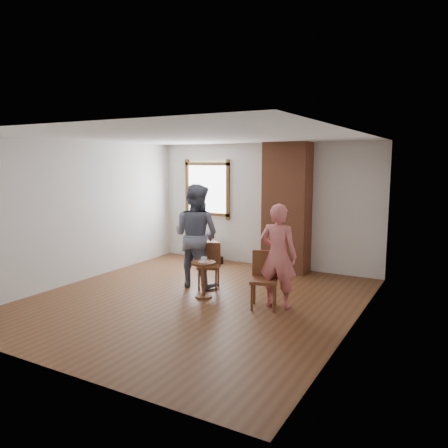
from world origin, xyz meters
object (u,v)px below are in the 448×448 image
Objects in this scene: man at (196,236)px; person_pink at (278,256)px; stoneware_crock at (210,252)px; dining_chair_left at (209,263)px; dining_chair_right at (264,276)px; side_table at (204,274)px.

person_pink is at bearing 168.69° from man.
stoneware_crock is 1.95m from man.
man is (-0.27, -0.00, 0.47)m from dining_chair_left.
person_pink is (0.18, 0.09, 0.32)m from dining_chair_right.
dining_chair_right is at bearing 3.80° from side_table.
dining_chair_left is at bearing -59.60° from stoneware_crock.
stoneware_crock is at bearing -66.03° from man.
dining_chair_left is 0.92× the size of dining_chair_right.
person_pink reaches higher than dining_chair_left.
man is at bearing -67.06° from stoneware_crock.
dining_chair_right is 1.66m from man.
dining_chair_left is 1.32× the size of side_table.
dining_chair_right is 1.44× the size of side_table.
side_table is (-1.06, -0.07, -0.08)m from dining_chair_right.
dining_chair_left is 0.50× the size of person_pink.
stoneware_crock is 3.24m from person_pink.
man is (0.71, -1.68, 0.68)m from stoneware_crock.
dining_chair_left reaches higher than stoneware_crock.
dining_chair_left is 0.54m from man.
stoneware_crock is 0.80× the size of side_table.
stoneware_crock is at bearing 98.32° from dining_chair_left.
dining_chair_right reaches higher than side_table.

